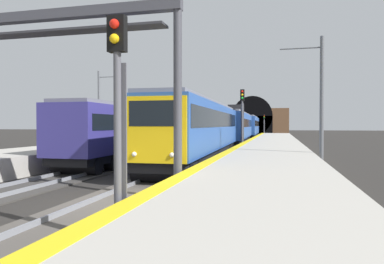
# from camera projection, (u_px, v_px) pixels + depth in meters

# --- Properties ---
(ground_plane) EXTENTS (320.00, 320.00, 0.00)m
(ground_plane) POSITION_uv_depth(u_px,v_px,m) (118.00, 203.00, 11.49)
(ground_plane) COLOR #282623
(platform_right) EXTENTS (112.00, 4.89, 1.02)m
(platform_right) POSITION_uv_depth(u_px,v_px,m) (258.00, 194.00, 10.42)
(platform_right) COLOR #ADA89E
(platform_right) RESTS_ON ground_plane
(platform_right_edge_strip) EXTENTS (112.00, 0.50, 0.01)m
(platform_right_edge_strip) POSITION_uv_depth(u_px,v_px,m) (186.00, 174.00, 10.93)
(platform_right_edge_strip) COLOR yellow
(platform_right_edge_strip) RESTS_ON platform_right
(track_main_line) EXTENTS (160.00, 3.07, 0.21)m
(track_main_line) POSITION_uv_depth(u_px,v_px,m) (118.00, 202.00, 11.49)
(track_main_line) COLOR #4C4742
(track_main_line) RESTS_ON ground_plane
(train_main_approaching) EXTENTS (58.96, 3.30, 4.93)m
(train_main_approaching) POSITION_uv_depth(u_px,v_px,m) (235.00, 127.00, 42.50)
(train_main_approaching) COLOR #264C99
(train_main_approaching) RESTS_ON ground_plane
(train_adjacent_platform) EXTENTS (38.97, 2.78, 4.70)m
(train_adjacent_platform) POSITION_uv_depth(u_px,v_px,m) (177.00, 128.00, 35.51)
(train_adjacent_platform) COLOR navy
(train_adjacent_platform) RESTS_ON ground_plane
(railway_signal_near) EXTENTS (0.39, 0.38, 4.79)m
(railway_signal_near) POSITION_uv_depth(u_px,v_px,m) (118.00, 111.00, 7.41)
(railway_signal_near) COLOR #4C4C54
(railway_signal_near) RESTS_ON ground_plane
(railway_signal_mid) EXTENTS (0.39, 0.38, 5.79)m
(railway_signal_mid) POSITION_uv_depth(u_px,v_px,m) (242.00, 115.00, 32.77)
(railway_signal_mid) COLOR #4C4C54
(railway_signal_mid) RESTS_ON ground_plane
(railway_signal_far) EXTENTS (0.39, 0.38, 4.93)m
(railway_signal_far) POSITION_uv_depth(u_px,v_px,m) (264.00, 123.00, 82.17)
(railway_signal_far) COLOR #4C4C54
(railway_signal_far) RESTS_ON ground_plane
(overhead_signal_gantry) EXTENTS (0.70, 8.72, 6.64)m
(overhead_signal_gantry) POSITION_uv_depth(u_px,v_px,m) (64.00, 54.00, 12.63)
(overhead_signal_gantry) COLOR #3F3F47
(overhead_signal_gantry) RESTS_ON ground_plane
(tunnel_portal) EXTENTS (2.52, 20.61, 11.54)m
(tunnel_portal) POSITION_uv_depth(u_px,v_px,m) (252.00, 121.00, 103.70)
(tunnel_portal) COLOR brown
(tunnel_portal) RESTS_ON ground_plane
(catenary_mast_near) EXTENTS (0.22, 2.33, 7.32)m
(catenary_mast_near) POSITION_uv_depth(u_px,v_px,m) (321.00, 102.00, 19.24)
(catenary_mast_near) COLOR #595B60
(catenary_mast_near) RESTS_ON ground_plane
(catenary_mast_far) EXTENTS (0.22, 2.49, 7.80)m
(catenary_mast_far) POSITION_uv_depth(u_px,v_px,m) (99.00, 110.00, 34.88)
(catenary_mast_far) COLOR #595B60
(catenary_mast_far) RESTS_ON ground_plane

